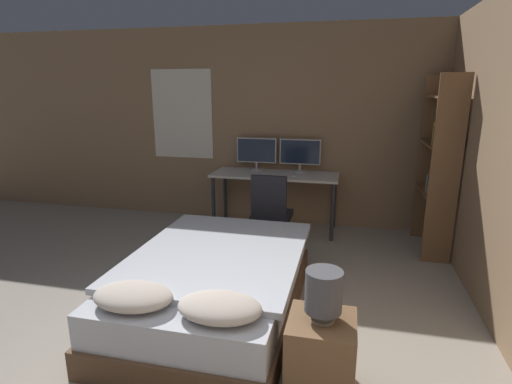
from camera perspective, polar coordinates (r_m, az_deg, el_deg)
The scene contains 11 objects.
wall_back at distance 5.58m, azimuth 4.28°, elevation 9.15°, with size 12.00×0.08×2.70m.
bed at distance 3.48m, azimuth -5.90°, elevation -13.06°, with size 1.40×2.07×0.61m.
nightstand at distance 2.71m, azimuth 9.21°, elevation -22.26°, with size 0.41×0.40×0.52m.
bedside_lamp at distance 2.47m, azimuth 9.64°, elevation -13.85°, with size 0.22×0.22×0.32m.
desk at distance 5.33m, azimuth 2.72°, elevation 1.68°, with size 1.67×0.62×0.78m.
monitor_left at distance 5.53m, azimuth 0.08°, elevation 5.81°, with size 0.55×0.16×0.44m.
monitor_right at distance 5.42m, azimuth 6.31°, elevation 5.55°, with size 0.55×0.16×0.44m.
keyboard at distance 5.11m, azimuth 2.31°, elevation 2.28°, with size 0.37×0.13×0.02m.
computer_mouse at distance 5.07m, azimuth 5.37°, elevation 2.22°, with size 0.07×0.05×0.04m.
office_chair at distance 4.66m, azimuth 2.15°, elevation -4.23°, with size 0.52×0.52×0.95m.
bookshelf at distance 4.93m, azimuth 24.79°, elevation 4.19°, with size 0.31×0.83×2.03m.
Camera 1 is at (0.85, -1.67, 1.88)m, focal length 28.00 mm.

